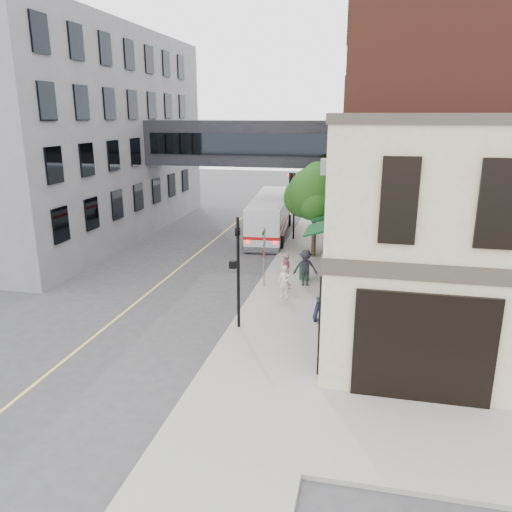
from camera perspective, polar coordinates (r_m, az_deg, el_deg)
The scene contains 17 objects.
ground at distance 18.80m, azimuth -4.73°, elevation -10.75°, with size 120.00×120.00×0.00m, color #38383A.
sidewalk_main at distance 31.30m, azimuth 6.38°, elevation 0.37°, with size 4.00×60.00×0.15m, color gray.
corner_building at distance 18.88m, azimuth 23.98°, elevation 1.65°, with size 10.19×8.12×8.45m.
brick_building at distance 31.41m, azimuth 21.96°, elevation 12.20°, with size 13.76×18.00×14.00m.
opposite_building at distance 38.93m, azimuth -22.66°, elevation 12.66°, with size 14.00×24.00×14.00m, color slate.
skyway_bridge at distance 35.01m, azimuth -0.90°, elevation 12.79°, with size 14.00×3.18×3.00m.
traffic_signal_near at distance 19.40m, azimuth -2.15°, elevation -0.37°, with size 0.44×0.22×4.60m.
traffic_signal_far at distance 33.74m, azimuth 4.16°, elevation 7.23°, with size 0.53×0.28×4.50m.
street_sign_pole at distance 24.36m, azimuth 0.90°, elevation 0.48°, with size 0.08×0.75×3.00m.
street_tree at distance 29.71m, azimuth 6.81°, elevation 7.09°, with size 3.80×3.20×5.60m.
lane_marking at distance 29.15m, azimuth -8.34°, elevation -1.02°, with size 0.12×40.00×0.01m, color #D8CC4C.
bus at distance 35.53m, azimuth 1.63°, elevation 4.79°, with size 3.21×10.48×2.78m.
pedestrian_a at distance 23.05m, azimuth 3.26°, elevation -3.05°, with size 0.57×0.38×1.57m, color silver.
pedestrian_b at distance 24.78m, azimuth 3.54°, elevation -1.61°, with size 0.79×0.62×1.63m, color pink.
pedestrian_c at distance 24.85m, azimuth 5.66°, elevation -1.35°, with size 1.19×0.68×1.84m, color black.
newspaper_box at distance 25.91m, azimuth 5.54°, elevation -1.81°, with size 0.41×0.36×0.82m, color #114E25.
sandwich_board at distance 20.94m, azimuth 7.11°, elevation -6.10°, with size 0.33×0.52×0.93m, color black.
Camera 1 is at (5.12, -16.00, 8.43)m, focal length 35.00 mm.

